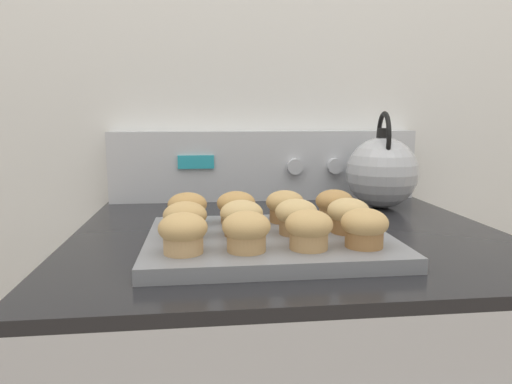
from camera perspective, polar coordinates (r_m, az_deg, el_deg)
name	(u,v)px	position (r m, az deg, el deg)	size (l,w,h in m)	color
wall_back	(262,81)	(1.20, 0.79, 13.71)	(8.00, 0.05, 2.40)	silver
control_panel	(265,165)	(1.15, 1.17, 3.34)	(0.76, 0.07, 0.17)	#B7BABF
muffin_pan	(269,241)	(0.73, 1.63, -6.17)	(0.38, 0.30, 0.02)	slate
muffin_r0_c0	(183,232)	(0.64, -9.11, -5.01)	(0.07, 0.07, 0.06)	tan
muffin_r0_c1	(246,231)	(0.64, -1.21, -4.85)	(0.07, 0.07, 0.06)	tan
muffin_r0_c2	(309,229)	(0.65, 6.63, -4.59)	(0.07, 0.07, 0.06)	tan
muffin_r0_c3	(364,227)	(0.68, 13.40, -4.29)	(0.07, 0.07, 0.06)	olive
muffin_r1_c0	(185,219)	(0.72, -8.85, -3.38)	(0.07, 0.07, 0.06)	tan
muffin_r1_c1	(242,217)	(0.72, -1.81, -3.18)	(0.07, 0.07, 0.06)	olive
muffin_r1_c2	(296,216)	(0.73, 5.05, -3.00)	(0.07, 0.07, 0.06)	#A37A4C
muffin_r1_c3	(348,215)	(0.75, 11.46, -2.81)	(0.07, 0.07, 0.06)	olive
muffin_r2_c0	(187,208)	(0.80, -8.57, -2.01)	(0.07, 0.07, 0.06)	olive
muffin_r2_c1	(236,207)	(0.80, -2.49, -1.85)	(0.07, 0.07, 0.06)	#A37A4C
muffin_r2_c2	(285,206)	(0.81, 3.64, -1.71)	(0.07, 0.07, 0.06)	olive
muffin_r2_c3	(334,205)	(0.83, 9.77, -1.58)	(0.07, 0.07, 0.06)	#A37A4C
tea_kettle	(382,171)	(1.08, 15.45, 2.54)	(0.16, 0.20, 0.22)	#ADAFB5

